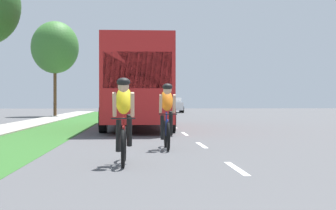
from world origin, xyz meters
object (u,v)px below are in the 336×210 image
(cyclist_trailing, at_px, (167,116))
(suv_maroon, at_px, (141,104))
(bus_red, at_px, (137,82))
(cyclist_lead, at_px, (124,120))
(street_tree_far, at_px, (55,48))
(sedan_white, at_px, (173,105))

(cyclist_trailing, relative_size, suv_maroon, 0.37)
(bus_red, bearing_deg, suv_maroon, 88.97)
(cyclist_lead, bearing_deg, bus_red, 88.81)
(cyclist_lead, bearing_deg, street_tree_far, 101.18)
(street_tree_far, bearing_deg, cyclist_trailing, -75.69)
(bus_red, bearing_deg, cyclist_lead, -91.19)
(suv_maroon, height_order, street_tree_far, street_tree_far)
(sedan_white, relative_size, street_tree_far, 0.60)
(bus_red, bearing_deg, street_tree_far, 110.27)
(cyclist_lead, height_order, sedan_white, cyclist_lead)
(bus_red, xyz_separation_m, suv_maroon, (0.34, 19.05, -1.03))
(cyclist_trailing, distance_m, street_tree_far, 28.17)
(street_tree_far, bearing_deg, suv_maroon, 19.48)
(cyclist_lead, height_order, cyclist_trailing, same)
(cyclist_trailing, bearing_deg, suv_maroon, 90.69)
(street_tree_far, bearing_deg, cyclist_lead, -78.82)
(cyclist_lead, bearing_deg, sedan_white, 84.68)
(cyclist_trailing, height_order, bus_red, bus_red)
(bus_red, distance_m, sedan_white, 29.31)
(bus_red, relative_size, street_tree_far, 1.61)
(cyclist_lead, distance_m, street_tree_far, 30.80)
(cyclist_lead, distance_m, bus_red, 13.21)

